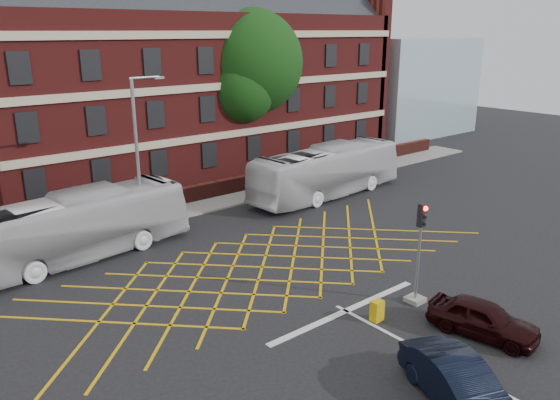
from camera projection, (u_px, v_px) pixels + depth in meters
ground at (289, 281)px, 24.49m from camera, size 120.00×120.00×0.00m
victorian_building at (91, 74)px, 38.50m from camera, size 51.00×12.17×20.40m
boundary_wall at (154, 202)px, 33.90m from camera, size 56.00×0.50×1.10m
far_pavement at (162, 214)px, 33.31m from camera, size 60.00×3.00×0.12m
glass_block at (402, 86)px, 59.11m from camera, size 14.00×10.00×10.00m
box_junction_hatching at (262, 267)px, 25.96m from camera, size 8.22×8.22×0.02m
stop_line at (346, 311)px, 21.91m from camera, size 8.00×0.30×0.02m
centre_line at (496, 389)px, 17.13m from camera, size 0.15×14.00×0.02m
bus_left at (70, 228)px, 26.26m from camera, size 12.17×3.94×3.33m
bus_right at (327, 171)px, 36.69m from camera, size 12.38×3.68×3.40m
car_navy at (459, 384)px, 16.22m from camera, size 3.07×4.74×1.48m
car_maroon at (483, 318)px, 20.02m from camera, size 2.38×4.22×1.35m
deciduous_tree at (250, 70)px, 41.70m from camera, size 8.15×8.06×12.48m
traffic_light_near at (418, 263)px, 22.15m from camera, size 0.70×0.70×4.27m
street_lamp at (141, 188)px, 28.46m from camera, size 2.25×1.00×8.60m
utility_cabinet at (377, 311)px, 21.09m from camera, size 0.47×0.37×0.84m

